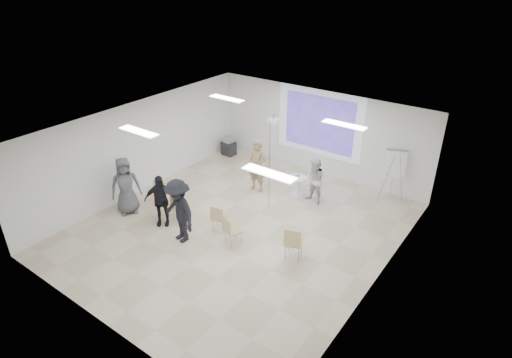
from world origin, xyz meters
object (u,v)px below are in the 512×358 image
Objects in this scene: chair_left_mid at (164,199)px; audience_outer at (125,183)px; chair_right_far at (293,241)px; laptop at (181,206)px; flipchart_easel at (396,163)px; chair_right_inner at (231,229)px; chair_center at (219,217)px; audience_left at (160,197)px; av_cart at (229,147)px; player_left at (257,163)px; chair_left_inner at (179,206)px; pedestal_table at (297,185)px; chair_far_left at (161,189)px; audience_mid at (178,207)px; player_right at (316,179)px.

chair_left_mid is 0.48× the size of audience_outer.
laptop is (-3.60, -0.34, -0.09)m from chair_right_far.
chair_right_inner is at bearing -142.70° from flipchart_easel.
chair_center is 2.57× the size of laptop.
audience_outer is at bearing 149.16° from audience_left.
audience_left reaches higher than av_cart.
chair_right_far reaches higher than chair_right_inner.
chair_right_inner is 5.56m from flipchart_easel.
player_left is 6.41× the size of laptop.
chair_left_inner is at bearing -39.89° from audience_outer.
flipchart_easel is (2.52, 1.54, 0.89)m from pedestal_table.
chair_right_far is (4.81, -0.00, 0.06)m from chair_far_left.
audience_outer is 1.15× the size of flipchart_easel.
chair_right_inner is 5.90m from av_cart.
chair_far_left is 0.86× the size of chair_left_mid.
chair_right_far is (1.66, 0.45, 0.05)m from chair_right_inner.
chair_left_mid is at bearing 167.91° from audience_mid.
chair_left_inner is (-2.66, -3.24, -0.32)m from player_right.
chair_center is 0.87× the size of chair_right_far.
audience_outer is at bearing -163.53° from flipchart_easel.
player_right is at bearing 47.06° from chair_left_inner.
audience_outer is at bearing -159.58° from chair_left_mid.
audience_outer reaches higher than chair_right_far.
player_right is at bearing 41.89° from chair_left_mid.
player_right is 4.79m from chair_far_left.
audience_mid is 6.69m from flipchart_easel.
audience_left is (-1.57, -0.67, 0.42)m from chair_center.
player_right is 2.49m from flipchart_easel.
pedestal_table is at bearing -11.42° from audience_outer.
chair_center is at bearing -175.19° from laptop.
chair_right_inner is (1.21, -2.88, -0.51)m from player_left.
player_left is 2.99m from chair_left_inner.
chair_right_inner is at bearing 40.15° from audience_mid.
chair_left_inner is 1.02× the size of chair_right_inner.
chair_center is 0.45× the size of audience_left.
chair_right_inner is (-0.07, -3.32, 0.11)m from pedestal_table.
chair_center reaches higher than laptop.
player_right is 0.83× the size of audience_outer.
chair_far_left reaches higher than chair_center.
flipchart_easel is at bearing 5.85° from av_cart.
player_left is at bearing 72.12° from chair_left_inner.
chair_left_mid is at bearing -71.33° from av_cart.
laptop is at bearing -122.09° from pedestal_table.
pedestal_table is 0.35× the size of audience_outer.
laptop is at bearing 146.88° from audience_mid.
laptop is at bearing -40.40° from chair_far_left.
chair_right_inner is 3.63m from audience_outer.
audience_outer reaches higher than laptop.
av_cart is at bearing -71.07° from laptop.
pedestal_table is 0.73× the size of chair_left_mid.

